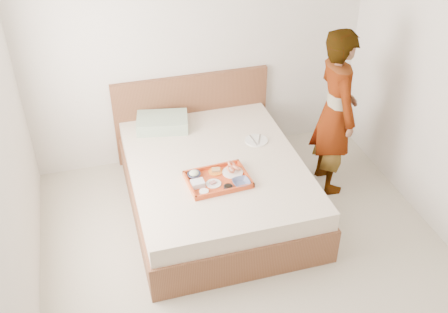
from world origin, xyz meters
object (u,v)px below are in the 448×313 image
at_px(dinner_plate, 256,140).
at_px(tray, 218,179).
at_px(bed, 216,185).
at_px(person, 335,112).

bearing_deg(dinner_plate, tray, -135.56).
distance_m(bed, tray, 0.41).
xyz_separation_m(bed, tray, (-0.06, -0.29, 0.29)).
distance_m(tray, person, 1.33).
relative_size(dinner_plate, person, 0.13).
xyz_separation_m(tray, dinner_plate, (0.53, 0.52, -0.02)).
relative_size(tray, dinner_plate, 2.39).
relative_size(tray, person, 0.32).
bearing_deg(dinner_plate, person, -13.66).
bearing_deg(bed, tray, -101.56).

